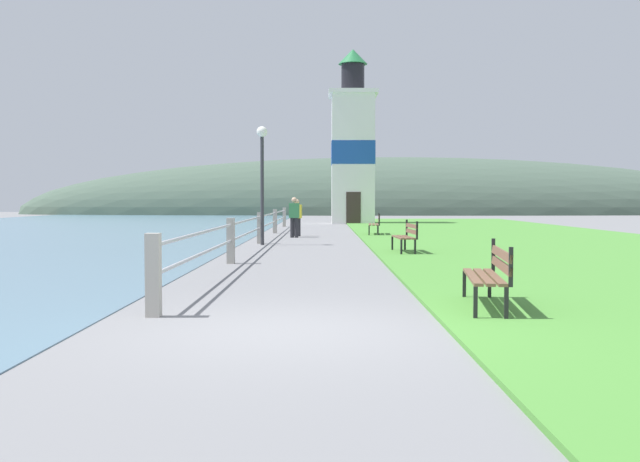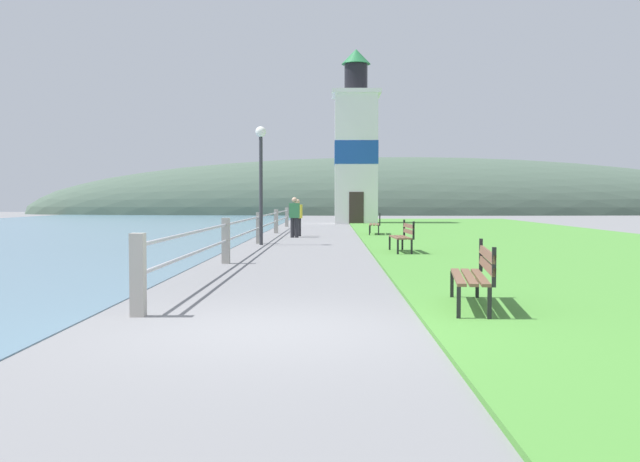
{
  "view_description": "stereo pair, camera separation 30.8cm",
  "coord_description": "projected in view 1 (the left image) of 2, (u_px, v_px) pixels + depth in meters",
  "views": [
    {
      "loc": [
        0.44,
        -8.16,
        1.52
      ],
      "look_at": [
        0.3,
        19.5,
        0.3
      ],
      "focal_mm": 40.0,
      "sensor_mm": 36.0,
      "label": 1
    },
    {
      "loc": [
        0.75,
        -8.15,
        1.52
      ],
      "look_at": [
        0.3,
        19.5,
        0.3
      ],
      "focal_mm": 40.0,
      "sensor_mm": 36.0,
      "label": 2
    }
  ],
  "objects": [
    {
      "name": "park_bench_near",
      "position": [
        490.0,
        272.0,
        9.66
      ],
      "size": [
        0.71,
        2.02,
        0.94
      ],
      "rotation": [
        0.0,
        0.0,
        3.02
      ],
      "color": "brown",
      "rests_on": "ground_plane"
    },
    {
      "name": "park_bench_midway",
      "position": [
        406.0,
        235.0,
        19.84
      ],
      "size": [
        0.56,
        1.74,
        0.94
      ],
      "rotation": [
        0.0,
        0.0,
        3.19
      ],
      "color": "brown",
      "rests_on": "ground_plane"
    },
    {
      "name": "lamp_post",
      "position": [
        262.0,
        163.0,
        23.73
      ],
      "size": [
        0.36,
        0.36,
        3.96
      ],
      "color": "#333338",
      "rests_on": "ground_plane"
    },
    {
      "name": "park_bench_far",
      "position": [
        376.0,
        223.0,
        30.13
      ],
      "size": [
        0.6,
        1.96,
        0.94
      ],
      "rotation": [
        0.0,
        0.0,
        3.08
      ],
      "color": "brown",
      "rests_on": "ground_plane"
    },
    {
      "name": "ground_plane",
      "position": [
        286.0,
        331.0,
        8.22
      ],
      "size": [
        160.0,
        160.0,
        0.0
      ],
      "primitive_type": "plane",
      "color": "slate"
    },
    {
      "name": "lighthouse",
      "position": [
        353.0,
        149.0,
        45.18
      ],
      "size": [
        3.06,
        3.06,
        11.02
      ],
      "color": "white",
      "rests_on": "ground_plane"
    },
    {
      "name": "person_by_railing",
      "position": [
        297.0,
        216.0,
        29.53
      ],
      "size": [
        0.41,
        0.29,
        1.54
      ],
      "rotation": [
        0.0,
        0.0,
        1.32
      ],
      "color": "#28282D",
      "rests_on": "ground_plane"
    },
    {
      "name": "grass_verge",
      "position": [
        520.0,
        239.0,
        26.81
      ],
      "size": [
        12.0,
        55.97,
        0.06
      ],
      "color": "#4C8E38",
      "rests_on": "ground_plane"
    },
    {
      "name": "distant_hillside",
      "position": [
        395.0,
        214.0,
        75.42
      ],
      "size": [
        80.0,
        16.0,
        12.0
      ],
      "color": "#475B4C",
      "rests_on": "ground_plane"
    },
    {
      "name": "person_strolling",
      "position": [
        294.0,
        216.0,
        28.47
      ],
      "size": [
        0.42,
        0.26,
        1.62
      ],
      "rotation": [
        0.0,
        0.0,
        1.45
      ],
      "color": "#28282D",
      "rests_on": "ground_plane"
    },
    {
      "name": "seawall_railing",
      "position": [
        260.0,
        225.0,
        24.54
      ],
      "size": [
        0.18,
        30.89,
        1.08
      ],
      "color": "#A8A399",
      "rests_on": "ground_plane"
    }
  ]
}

